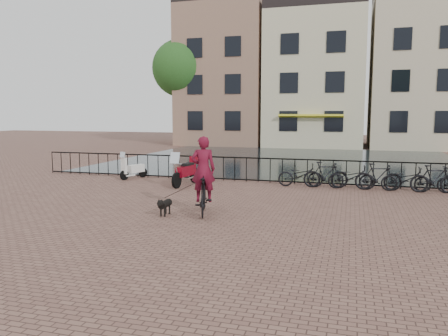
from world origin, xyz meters
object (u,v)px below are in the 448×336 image
(dog, at_px, (165,206))
(scooter, at_px, (134,164))
(cyclist, at_px, (203,180))
(motorcycle, at_px, (186,168))

(dog, relative_size, scooter, 0.55)
(dog, bearing_deg, cyclist, 23.90)
(motorcycle, distance_m, scooter, 3.02)
(cyclist, relative_size, motorcycle, 1.28)
(dog, distance_m, scooter, 7.25)
(dog, bearing_deg, motorcycle, 104.17)
(dog, distance_m, motorcycle, 5.11)
(motorcycle, xyz_separation_m, scooter, (-2.83, 1.03, -0.09))
(cyclist, distance_m, dog, 1.30)
(dog, relative_size, motorcycle, 0.38)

